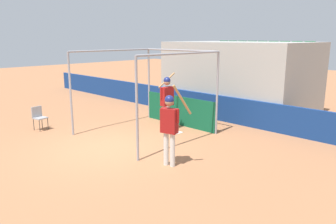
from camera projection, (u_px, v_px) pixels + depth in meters
ground_plane at (108, 148)px, 9.86m from camera, size 60.00×60.00×0.00m
outfield_wall at (211, 107)px, 13.28m from camera, size 24.00×0.12×1.01m
bleacher_section at (240, 77)px, 14.48m from camera, size 5.95×4.00×3.09m
batting_cage at (166, 95)px, 11.67m from camera, size 3.47×3.57×2.82m
home_plate at (174, 132)px, 11.41m from camera, size 0.44×0.44×0.02m
player_batter at (167, 98)px, 11.40m from camera, size 0.50×0.91×2.02m
player_waiting at (170, 123)px, 8.23m from camera, size 0.70×0.58×2.16m
folding_chair at (39, 116)px, 11.68m from camera, size 0.47×0.47×0.84m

